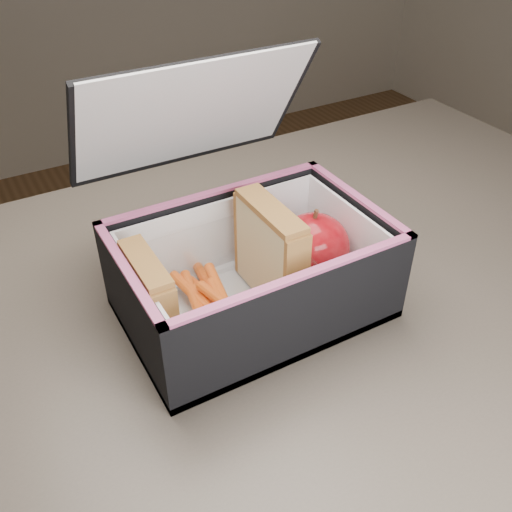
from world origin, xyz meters
The scene contains 8 objects.
kitchen_table centered at (0.00, 0.00, 0.66)m, with size 1.20×0.80×0.75m.
lunch_bag centered at (-0.03, 0.02, 0.81)m, with size 0.28×0.28×0.26m.
plastic_tub centered at (-0.08, 0.02, 0.80)m, with size 0.18×0.13×0.07m, color white, non-canonical shape.
sandwich_left centered at (-0.15, 0.02, 0.81)m, with size 0.02×0.09×0.10m.
sandwich_right centered at (-0.01, 0.02, 0.82)m, with size 0.03×0.10×0.11m.
carrot_sticks centered at (-0.08, 0.01, 0.78)m, with size 0.05×0.16×0.03m.
paper_napkin centered at (0.05, 0.02, 0.77)m, with size 0.08×0.08×0.01m, color white.
red_apple centered at (0.05, 0.02, 0.81)m, with size 0.09×0.09×0.09m.
Camera 1 is at (-0.27, -0.40, 1.18)m, focal length 40.00 mm.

